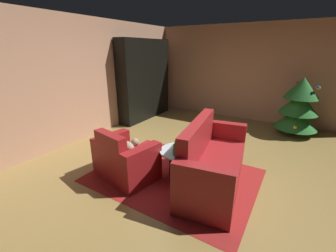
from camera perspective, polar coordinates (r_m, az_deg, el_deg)
name	(u,v)px	position (r m, az deg, el deg)	size (l,w,h in m)	color
ground_plane	(194,169)	(3.84, 6.86, -10.95)	(8.09, 8.09, 0.00)	olive
wall_back	(248,73)	(6.60, 20.22, 12.77)	(5.55, 0.06, 2.59)	tan
wall_left	(79,81)	(5.12, -22.08, 10.90)	(0.06, 6.86, 2.59)	tan
area_rug	(174,175)	(3.63, 1.60, -12.74)	(2.50, 1.91, 0.01)	maroon
bookshelf_unit	(148,81)	(6.46, -5.21, 11.54)	(0.38, 1.92, 2.19)	black
armchair_red	(125,160)	(3.54, -11.18, -8.65)	(1.04, 0.82, 0.80)	maroon
couch_red	(212,164)	(3.36, 11.33, -9.58)	(0.99, 1.87, 0.97)	maroon
coffee_table	(180,154)	(3.37, 3.19, -7.19)	(0.63, 0.63, 0.48)	black
book_stack_on_table	(180,150)	(3.28, 3.15, -6.23)	(0.23, 0.18, 0.07)	gold
bottle_on_table	(175,150)	(3.17, 1.97, -6.14)	(0.07, 0.07, 0.23)	#215E28
decorated_tree	(299,106)	(5.88, 30.93, 4.54)	(0.93, 0.93, 1.35)	brown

